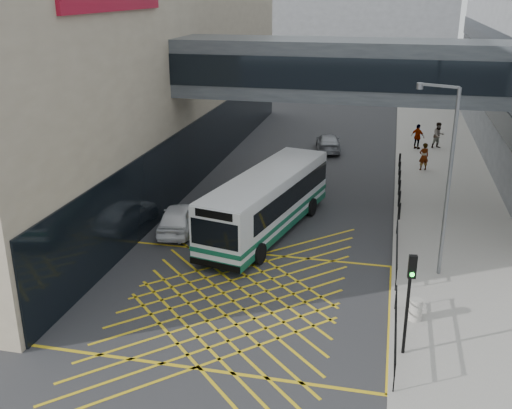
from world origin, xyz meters
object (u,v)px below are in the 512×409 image
Objects in this scene: car_dark at (296,178)px; street_lamp at (446,171)px; car_white at (179,218)px; car_silver at (328,142)px; pedestrian_a at (424,157)px; pedestrian_b at (438,135)px; pedestrian_c at (418,137)px; bus at (268,201)px; litter_bin at (416,310)px; traffic_light at (409,291)px.

car_dark is 0.56× the size of street_lamp.
street_lamp is (12.25, -2.28, 3.92)m from car_white.
pedestrian_a is at bearing 139.57° from car_silver.
pedestrian_a is at bearing -141.77° from car_white.
pedestrian_c is (-1.51, -0.60, -0.04)m from pedestrian_b.
street_lamp is 21.94m from pedestrian_b.
pedestrian_a is (7.61, 5.30, 0.38)m from car_dark.
bus is 4.54m from car_white.
street_lamp is 9.61× the size of litter_bin.
pedestrian_b reaches higher than car_white.
car_silver is 0.55× the size of street_lamp.
car_white is 2.43× the size of pedestrian_c.
street_lamp is at bearing -9.86° from bus.
street_lamp is 4.07× the size of pedestrian_b.
pedestrian_c is (7.65, 17.77, -0.53)m from bus.
street_lamp reaches higher than litter_bin.
car_silver is 5.24× the size of litter_bin.
street_lamp reaches higher than bus.
litter_bin is at bearing -34.07° from bus.
bus is 9.06m from street_lamp.
pedestrian_a is at bearing -131.58° from pedestrian_b.
pedestrian_b is (13.51, 19.34, 0.41)m from car_white.
pedestrian_c is at bearing 88.56° from litter_bin.
street_lamp is at bearing -123.35° from pedestrian_b.
street_lamp is at bearing 65.97° from pedestrian_a.
pedestrian_b is (1.26, 6.14, 0.06)m from pedestrian_a.
bus is 10.25m from litter_bin.
car_dark is at bearing 149.22° from street_lamp.
car_silver reaches higher than litter_bin.
car_white is at bearing -168.08° from street_lamp.
bus is 1.40× the size of street_lamp.
bus is at bearing 116.48° from traffic_light.
litter_bin is 25.87m from pedestrian_b.
car_dark is 2.26× the size of pedestrian_b.
pedestrian_c is (1.04, 27.52, -1.43)m from traffic_light.
car_dark is 9.45m from car_silver.
pedestrian_b is at bearing 85.24° from litter_bin.
bus is at bearing 133.48° from litter_bin.
car_silver is at bearing 94.11° from traffic_light.
bus is 2.52× the size of car_dark.
car_white reaches higher than car_dark.
traffic_light is at bearing 132.41° from car_dark.
pedestrian_c reaches higher than litter_bin.
pedestrian_a is (0.00, 15.48, -3.56)m from street_lamp.
car_dark is at bearing 10.80° from pedestrian_a.
litter_bin is at bearing 94.81° from car_silver.
car_dark is 17.94m from traffic_light.
pedestrian_c is at bearing -102.48° from car_dark.
pedestrian_a is at bearing -123.48° from car_dark.
litter_bin is (7.01, -7.40, -1.04)m from bus.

